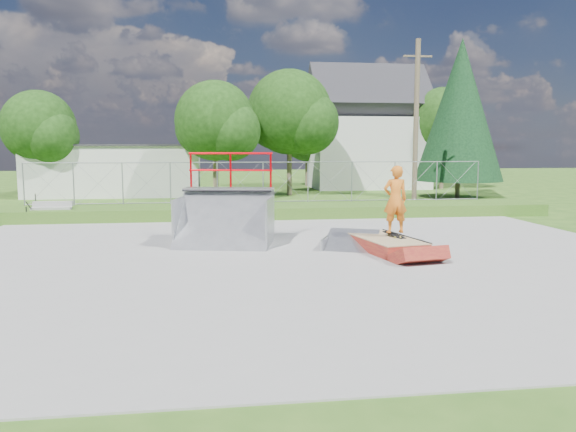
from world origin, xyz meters
name	(u,v)px	position (x,y,z in m)	size (l,w,h in m)	color
ground	(301,261)	(0.00, 0.00, 0.00)	(120.00, 120.00, 0.00)	#295618
concrete_pad	(301,261)	(0.00, 0.00, 0.02)	(20.00, 16.00, 0.04)	#959592
grass_berm	(265,211)	(0.00, 9.50, 0.25)	(24.00, 3.00, 0.50)	#295618
grind_box	(385,244)	(2.58, 1.04, 0.20)	(1.79, 2.92, 0.40)	maroon
quarter_pipe	(224,200)	(-1.89, 2.66, 1.38)	(2.76, 2.34, 2.76)	gray
flat_bank_ramp	(351,241)	(1.71, 1.53, 0.23)	(1.48, 1.58, 0.45)	gray
skateboard	(394,235)	(2.87, 1.10, 0.45)	(0.22, 0.80, 0.02)	black
skater	(395,202)	(2.87, 1.10, 1.40)	(0.69, 0.45, 1.90)	orange
concrete_stairs	(50,213)	(-8.50, 8.70, 0.40)	(1.50, 1.60, 0.80)	#959592
chain_link_fence	(263,182)	(0.00, 10.50, 1.40)	(20.00, 0.06, 1.80)	gray
utility_building_flat	(118,170)	(-8.00, 22.00, 1.50)	(10.00, 6.00, 3.00)	silver
gable_house	(366,135)	(9.00, 26.00, 3.84)	(8.40, 6.08, 8.94)	silver
utility_pole	(416,125)	(7.50, 12.00, 4.00)	(0.24, 0.24, 8.00)	brown
tree_left_near	(219,124)	(-1.75, 17.83, 4.24)	(4.76, 4.48, 6.65)	brown
tree_center	(295,115)	(2.78, 19.81, 4.85)	(5.44, 5.12, 7.60)	brown
tree_left_far	(42,130)	(-11.77, 19.85, 3.94)	(4.42, 4.16, 6.18)	brown
tree_right_far	(448,124)	(14.27, 23.82, 4.54)	(5.10, 4.80, 7.12)	brown
tree_back_mid	(311,138)	(5.21, 27.86, 3.63)	(4.08, 3.84, 5.70)	brown
conifer_tree	(460,110)	(12.00, 17.00, 5.05)	(5.04, 5.04, 9.10)	brown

